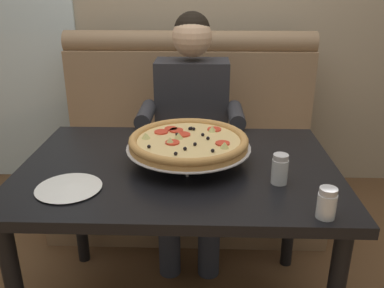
# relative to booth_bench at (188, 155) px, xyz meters

# --- Properties ---
(booth_bench) EXTENTS (1.59, 0.78, 1.13)m
(booth_bench) POSITION_rel_booth_bench_xyz_m (0.00, 0.00, 0.00)
(booth_bench) COLOR #937556
(booth_bench) RESTS_ON ground_plane
(dining_table) EXTENTS (1.23, 0.86, 0.74)m
(dining_table) POSITION_rel_booth_bench_xyz_m (0.00, -0.90, 0.25)
(dining_table) COLOR black
(dining_table) RESTS_ON ground_plane
(diner_main) EXTENTS (0.54, 0.64, 1.27)m
(diner_main) POSITION_rel_booth_bench_xyz_m (0.03, -0.27, 0.31)
(diner_main) COLOR #2D3342
(diner_main) RESTS_ON ground_plane
(pizza) EXTENTS (0.49, 0.49, 0.12)m
(pizza) POSITION_rel_booth_bench_xyz_m (0.04, -0.87, 0.43)
(pizza) COLOR silver
(pizza) RESTS_ON dining_table
(shaker_pepper_flakes) EXTENTS (0.06, 0.06, 0.11)m
(shaker_pepper_flakes) POSITION_rel_booth_bench_xyz_m (0.37, -1.05, 0.39)
(shaker_pepper_flakes) COLOR white
(shaker_pepper_flakes) RESTS_ON dining_table
(shaker_parmesan) EXTENTS (0.06, 0.06, 0.10)m
(shaker_parmesan) POSITION_rel_booth_bench_xyz_m (0.47, -1.27, 0.39)
(shaker_parmesan) COLOR white
(shaker_parmesan) RESTS_ON dining_table
(plate_near_left) EXTENTS (0.23, 0.23, 0.02)m
(plate_near_left) POSITION_rel_booth_bench_xyz_m (-0.37, -1.12, 0.36)
(plate_near_left) COLOR white
(plate_near_left) RESTS_ON dining_table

